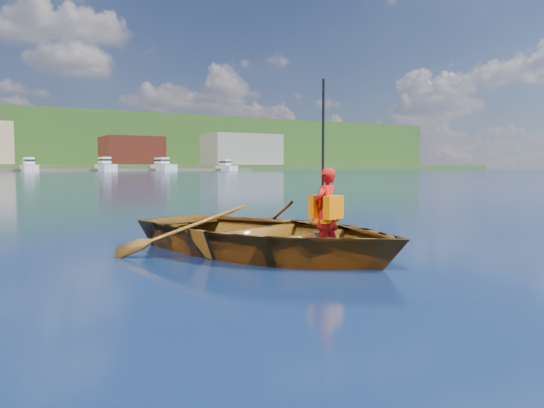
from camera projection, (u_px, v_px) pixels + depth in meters
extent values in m
plane|color=#132D42|center=(161.00, 252.00, 7.64)|extent=(600.00, 600.00, 0.00)
imported|color=brown|center=(266.00, 234.00, 7.37)|extent=(4.34, 5.07, 0.88)
imported|color=#B1110E|center=(326.00, 211.00, 6.89)|extent=(0.47, 0.39, 1.10)
cube|color=#FF7100|center=(334.00, 207.00, 6.81)|extent=(0.35, 0.21, 0.30)
cube|color=#FF7100|center=(318.00, 206.00, 6.96)|extent=(0.35, 0.19, 0.30)
cube|color=#FF7100|center=(326.00, 221.00, 6.90)|extent=(0.36, 0.31, 0.05)
cylinder|color=black|center=(323.00, 165.00, 7.06)|extent=(0.05, 0.05, 2.28)
cube|color=brown|center=(132.00, 151.00, 172.04)|extent=(18.00, 16.00, 9.00)
cube|color=gray|center=(241.00, 150.00, 192.03)|extent=(26.00, 16.00, 11.00)
cube|color=white|center=(29.00, 169.00, 137.05)|extent=(3.39, 12.09, 1.94)
cube|color=white|center=(29.00, 161.00, 137.95)|extent=(2.37, 5.44, 1.80)
cube|color=black|center=(29.00, 160.00, 137.94)|extent=(2.44, 5.68, 0.50)
cube|color=white|center=(106.00, 168.00, 146.77)|extent=(3.43, 12.24, 2.20)
cube|color=white|center=(105.00, 160.00, 147.67)|extent=(2.40, 5.51, 1.80)
cube|color=black|center=(105.00, 160.00, 147.66)|extent=(2.47, 5.75, 0.50)
cube|color=white|center=(163.00, 168.00, 155.06)|extent=(3.74, 13.36, 2.21)
cube|color=white|center=(162.00, 161.00, 156.06)|extent=(2.62, 6.01, 1.80)
cube|color=black|center=(162.00, 160.00, 156.05)|extent=(2.69, 6.28, 0.50)
cube|color=white|center=(226.00, 169.00, 165.27)|extent=(2.87, 10.26, 1.78)
cube|color=white|center=(225.00, 162.00, 166.02)|extent=(2.01, 4.62, 1.80)
cube|color=black|center=(225.00, 162.00, 166.01)|extent=(2.07, 4.82, 0.50)
cylinder|color=#382314|center=(340.00, 152.00, 278.08)|extent=(0.80, 0.80, 3.88)
sphere|color=#2E6024|center=(340.00, 142.00, 277.72)|extent=(7.25, 7.25, 7.25)
cylinder|color=#382314|center=(153.00, 133.00, 276.40)|extent=(0.80, 0.80, 3.68)
sphere|color=#2E6024|center=(153.00, 124.00, 276.05)|extent=(6.87, 6.87, 6.87)
cylinder|color=#382314|center=(306.00, 149.00, 278.75)|extent=(0.80, 0.80, 3.32)
sphere|color=#2E6024|center=(306.00, 140.00, 278.44)|extent=(6.20, 6.20, 6.20)
cylinder|color=#382314|center=(312.00, 147.00, 287.28)|extent=(0.80, 0.80, 4.13)
sphere|color=#2E6024|center=(312.00, 136.00, 286.89)|extent=(7.70, 7.70, 7.70)
cylinder|color=#382314|center=(13.00, 136.00, 225.71)|extent=(0.80, 0.80, 3.19)
sphere|color=#2E6024|center=(13.00, 126.00, 225.41)|extent=(5.95, 5.95, 5.95)
cylinder|color=#382314|center=(12.00, 150.00, 196.20)|extent=(0.80, 0.80, 2.47)
sphere|color=#2E6024|center=(12.00, 141.00, 195.97)|extent=(4.61, 4.61, 4.61)
cylinder|color=#382314|center=(238.00, 134.00, 310.37)|extent=(0.80, 0.80, 4.19)
sphere|color=#2E6024|center=(237.00, 124.00, 309.98)|extent=(7.83, 7.83, 7.83)
cylinder|color=#382314|center=(241.00, 133.00, 318.96)|extent=(0.80, 0.80, 3.50)
sphere|color=#2E6024|center=(241.00, 125.00, 318.64)|extent=(6.52, 6.52, 6.52)
cylinder|color=#382314|center=(237.00, 154.00, 235.65)|extent=(0.80, 0.80, 3.63)
sphere|color=#2E6024|center=(237.00, 143.00, 235.32)|extent=(6.78, 6.78, 6.78)
cylinder|color=#382314|center=(20.00, 142.00, 210.81)|extent=(0.80, 0.80, 3.94)
sphere|color=#2E6024|center=(20.00, 128.00, 210.44)|extent=(7.36, 7.36, 7.36)
cylinder|color=#382314|center=(85.00, 145.00, 221.05)|extent=(0.80, 0.80, 3.03)
sphere|color=#2E6024|center=(85.00, 135.00, 220.77)|extent=(5.65, 5.65, 5.65)
cylinder|color=#382314|center=(310.00, 156.00, 256.24)|extent=(0.80, 0.80, 2.84)
sphere|color=#2E6024|center=(310.00, 148.00, 255.98)|extent=(5.30, 5.30, 5.30)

